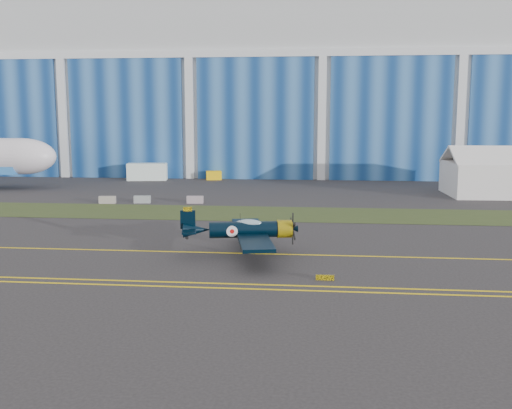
# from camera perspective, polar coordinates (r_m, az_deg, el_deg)

# --- Properties ---
(ground) EXTENTS (260.00, 260.00, 0.00)m
(ground) POSITION_cam_1_polar(r_m,az_deg,el_deg) (55.50, -16.95, -2.92)
(ground) COLOR #322E30
(ground) RESTS_ON ground
(grass_median) EXTENTS (260.00, 10.00, 0.02)m
(grass_median) POSITION_cam_1_polar(r_m,az_deg,el_deg) (68.39, -12.43, -0.62)
(grass_median) COLOR #475128
(grass_median) RESTS_ON ground
(hangar) EXTENTS (220.00, 45.70, 30.00)m
(hangar) POSITION_cam_1_polar(r_m,az_deg,el_deg) (123.80, -4.14, 10.50)
(hangar) COLOR silver
(hangar) RESTS_ON ground
(taxiway_centreline) EXTENTS (200.00, 0.20, 0.02)m
(taxiway_centreline) POSITION_cam_1_polar(r_m,az_deg,el_deg) (51.03, -19.12, -4.00)
(taxiway_centreline) COLOR yellow
(taxiway_centreline) RESTS_ON ground
(guard_board_right) EXTENTS (1.20, 0.15, 0.35)m
(guard_board_right) POSITION_cam_1_polar(r_m,az_deg,el_deg) (39.50, 6.58, -6.92)
(guard_board_right) COLOR yellow
(guard_board_right) RESTS_ON ground
(warbird) EXTENTS (12.24, 13.86, 3.59)m
(warbird) POSITION_cam_1_polar(r_m,az_deg,el_deg) (45.78, -1.16, -2.41)
(warbird) COLOR black
(warbird) RESTS_ON ground
(tent) EXTENTS (14.67, 10.97, 6.66)m
(tent) POSITION_cam_1_polar(r_m,az_deg,el_deg) (86.17, 22.41, 3.01)
(tent) COLOR white
(tent) RESTS_ON ground
(shipping_container) EXTENTS (6.71, 3.51, 2.77)m
(shipping_container) POSITION_cam_1_polar(r_m,az_deg,el_deg) (100.35, -10.32, 3.09)
(shipping_container) COLOR white
(shipping_container) RESTS_ON ground
(tug) EXTENTS (2.80, 2.11, 1.46)m
(tug) POSITION_cam_1_polar(r_m,az_deg,el_deg) (99.62, -4.04, 2.79)
(tug) COLOR yellow
(tug) RESTS_ON ground
(barrier_a) EXTENTS (2.06, 0.86, 0.90)m
(barrier_a) POSITION_cam_1_polar(r_m,az_deg,el_deg) (74.85, -13.97, 0.44)
(barrier_a) COLOR #9C9288
(barrier_a) RESTS_ON ground
(barrier_b) EXTENTS (2.07, 0.90, 0.90)m
(barrier_b) POSITION_cam_1_polar(r_m,az_deg,el_deg) (74.28, -10.78, 0.48)
(barrier_b) COLOR gray
(barrier_b) RESTS_ON ground
(barrier_c) EXTENTS (2.05, 0.80, 0.90)m
(barrier_c) POSITION_cam_1_polar(r_m,az_deg,el_deg) (73.14, -5.82, 0.46)
(barrier_c) COLOR gray
(barrier_c) RESTS_ON ground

